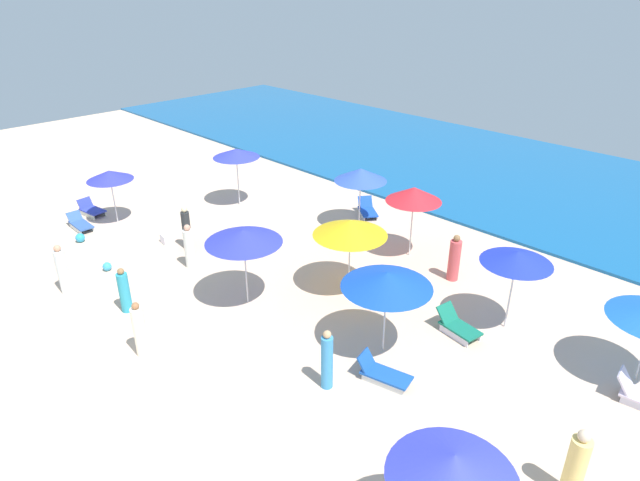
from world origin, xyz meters
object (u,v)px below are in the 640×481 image
object	(u,v)px
lounge_chair_6_1	(80,224)
beach_ball_2	(80,238)
beachgoer_3	(186,229)
lounge_chair_1_0	(383,373)
umbrella_6	(110,175)
beachgoer_7	(124,291)
umbrella_3	(243,236)
beachgoer_4	(576,467)
umbrella_5	(236,153)
umbrella_0	(517,257)
beachgoer_2	(140,331)
beachgoer_5	(327,361)
beachgoer_0	(454,259)
umbrella_4	(350,228)
beachgoer_6	(62,271)
umbrella_1	(387,280)
beachgoer_1	(189,247)
umbrella_2	(453,466)
umbrella_7	(414,194)
lounge_chair_6_0	(91,209)
umbrella_9	(361,175)
beach_ball_0	(107,267)
cooler_box_1	(167,239)
lounge_chair_0_0	(457,326)
lounge_chair_9_0	(367,210)

from	to	relation	value
lounge_chair_6_1	beach_ball_2	world-z (taller)	lounge_chair_6_1
beachgoer_3	lounge_chair_1_0	bearing A→B (deg)	-47.98
umbrella_6	beachgoer_7	size ratio (longest dim) A/B	1.53
umbrella_3	beachgoer_4	bearing A→B (deg)	0.65
lounge_chair_1_0	umbrella_5	bearing A→B (deg)	55.23
umbrella_6	beachgoer_4	world-z (taller)	umbrella_6
umbrella_0	beachgoer_2	bearing A→B (deg)	-127.49
beachgoer_2	beachgoer_7	bearing A→B (deg)	43.11
lounge_chair_1_0	beachgoer_5	size ratio (longest dim) A/B	0.87
lounge_chair_6_1	beachgoer_5	size ratio (longest dim) A/B	0.84
umbrella_6	beachgoer_2	world-z (taller)	umbrella_6
beachgoer_0	beachgoer_2	xyz separation A→B (m)	(-3.69, -9.60, 0.01)
umbrella_3	umbrella_4	world-z (taller)	umbrella_3
umbrella_4	beachgoer_2	distance (m)	6.91
umbrella_6	beachgoer_6	size ratio (longest dim) A/B	1.33
umbrella_1	beachgoer_1	bearing A→B (deg)	-171.82
umbrella_5	lounge_chair_6_1	bearing A→B (deg)	-111.48
umbrella_2	umbrella_7	xyz separation A→B (m)	(-7.60, 9.25, -0.04)
umbrella_2	beachgoer_2	xyz separation A→B (m)	(-9.17, -0.74, -1.69)
lounge_chair_6_0	umbrella_9	size ratio (longest dim) A/B	0.51
lounge_chair_6_0	beachgoer_4	size ratio (longest dim) A/B	0.75
beach_ball_0	beach_ball_2	xyz separation A→B (m)	(-2.93, 0.29, 0.02)
beachgoer_5	umbrella_7	bearing A→B (deg)	165.85
cooler_box_1	beachgoer_5	bearing A→B (deg)	-179.57
lounge_chair_1_0	umbrella_7	xyz separation A→B (m)	(-3.76, 6.14, 2.20)
lounge_chair_1_0	lounge_chair_6_0	distance (m)	15.83
umbrella_4	beachgoer_1	size ratio (longest dim) A/B	1.54
beachgoer_5	beach_ball_0	world-z (taller)	beachgoer_5
beachgoer_1	umbrella_1	bearing A→B (deg)	-114.16
beachgoer_0	beachgoer_2	size ratio (longest dim) A/B	1.00
lounge_chair_0_0	beach_ball_0	size ratio (longest dim) A/B	4.59
beachgoer_5	beachgoer_6	distance (m)	9.67
umbrella_9	lounge_chair_9_0	xyz separation A→B (m)	(-0.54, 1.15, -2.02)
umbrella_4	beach_ball_0	size ratio (longest dim) A/B	8.19
lounge_chair_0_0	beachgoer_2	world-z (taller)	beachgoer_2
lounge_chair_1_0	beachgoer_3	distance (m)	10.09
lounge_chair_6_1	umbrella_1	bearing A→B (deg)	-78.38
umbrella_4	beachgoer_4	world-z (taller)	umbrella_4
beachgoer_7	beach_ball_2	world-z (taller)	beachgoer_7
umbrella_7	umbrella_2	bearing A→B (deg)	-50.59
lounge_chair_0_0	cooler_box_1	size ratio (longest dim) A/B	2.87
umbrella_2	umbrella_0	bearing A→B (deg)	110.35
lounge_chair_0_0	lounge_chair_9_0	size ratio (longest dim) A/B	0.97
beach_ball_2	cooler_box_1	bearing A→B (deg)	43.67
beachgoer_5	lounge_chair_6_1	bearing A→B (deg)	-124.11
umbrella_6	beachgoer_1	bearing A→B (deg)	0.71
umbrella_5	lounge_chair_6_1	size ratio (longest dim) A/B	1.81
umbrella_3	umbrella_5	size ratio (longest dim) A/B	0.98
lounge_chair_6_1	cooler_box_1	bearing A→B (deg)	-62.60
lounge_chair_6_1	beachgoer_1	distance (m)	6.19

